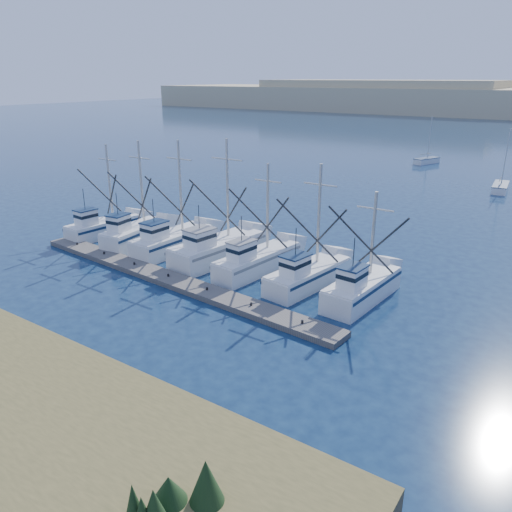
# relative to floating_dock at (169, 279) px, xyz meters

# --- Properties ---
(ground) EXTENTS (500.00, 500.00, 0.00)m
(ground) POSITION_rel_floating_dock_xyz_m (9.69, -6.47, -0.20)
(ground) COLOR #0D1E3C
(ground) RESTS_ON ground
(floating_dock) EXTENTS (29.68, 4.28, 0.39)m
(floating_dock) POSITION_rel_floating_dock_xyz_m (0.00, 0.00, 0.00)
(floating_dock) COLOR #615C57
(floating_dock) RESTS_ON ground
(trawler_fleet) EXTENTS (29.28, 8.94, 9.86)m
(trawler_fleet) POSITION_rel_floating_dock_xyz_m (0.20, 4.96, 0.81)
(trawler_fleet) COLOR white
(trawler_fleet) RESTS_ON ground
(sailboat_near) EXTENTS (2.26, 5.99, 8.10)m
(sailboat_near) POSITION_rel_floating_dock_xyz_m (14.85, 47.94, 0.30)
(sailboat_near) COLOR white
(sailboat_near) RESTS_ON ground
(sailboat_far) EXTENTS (3.43, 5.58, 8.10)m
(sailboat_far) POSITION_rel_floating_dock_xyz_m (0.04, 65.01, 0.30)
(sailboat_far) COLOR white
(sailboat_far) RESTS_ON ground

